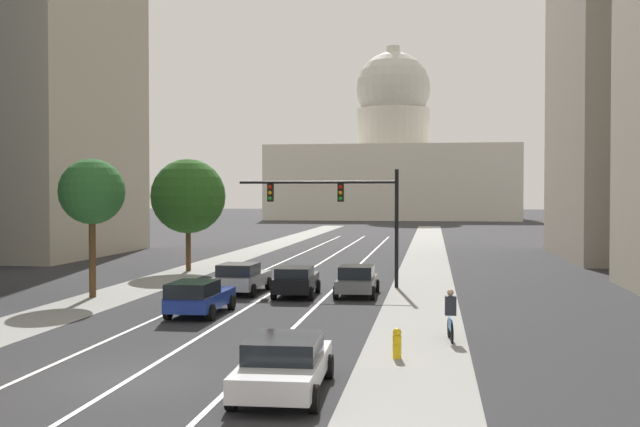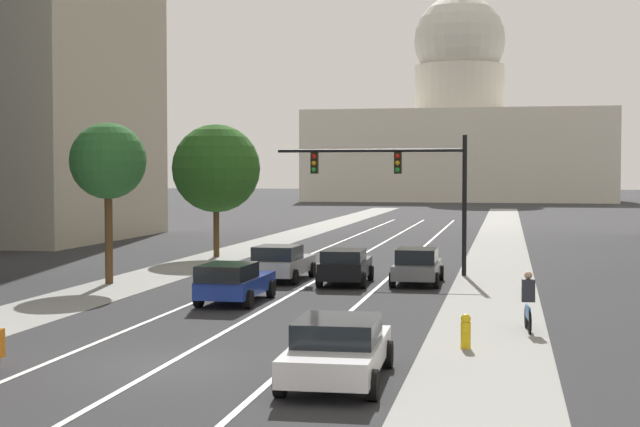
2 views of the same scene
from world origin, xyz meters
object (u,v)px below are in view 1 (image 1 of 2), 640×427
(car_silver, at_px, (242,278))
(fire_hydrant, at_px, (397,343))
(traffic_signal_mast, at_px, (344,204))
(capitol_building, at_px, (393,164))
(car_gray, at_px, (357,280))
(car_white, at_px, (284,364))
(street_tree_mid_left, at_px, (188,196))
(cyclist, at_px, (450,315))
(car_blue, at_px, (199,297))
(street_tree_near_left, at_px, (92,192))
(car_black, at_px, (296,280))

(car_silver, height_order, fire_hydrant, car_silver)
(traffic_signal_mast, distance_m, fire_hydrant, 18.32)
(capitol_building, height_order, car_gray, capitol_building)
(car_white, bearing_deg, street_tree_mid_left, 20.49)
(traffic_signal_mast, relative_size, cyclist, 4.94)
(car_blue, height_order, street_tree_near_left, street_tree_near_left)
(street_tree_mid_left, bearing_deg, car_white, -67.77)
(car_blue, distance_m, car_gray, 9.02)
(car_silver, height_order, traffic_signal_mast, traffic_signal_mast)
(car_blue, relative_size, traffic_signal_mast, 0.52)
(car_silver, relative_size, cyclist, 2.66)
(car_silver, relative_size, fire_hydrant, 5.03)
(car_black, distance_m, car_white, 17.93)
(car_silver, height_order, cyclist, cyclist)
(car_white, bearing_deg, fire_hydrant, -31.80)
(car_gray, relative_size, fire_hydrant, 4.65)
(car_gray, bearing_deg, car_blue, 140.52)
(car_black, bearing_deg, street_tree_near_left, 97.75)
(capitol_building, distance_m, car_silver, 117.30)
(traffic_signal_mast, xyz_separation_m, street_tree_mid_left, (-10.75, 6.90, 0.38))
(car_white, bearing_deg, car_silver, 15.43)
(car_black, xyz_separation_m, car_white, (2.85, -17.70, -0.05))
(car_silver, distance_m, street_tree_near_left, 8.22)
(street_tree_near_left, bearing_deg, car_black, 9.76)
(car_white, height_order, cyclist, cyclist)
(street_tree_near_left, bearing_deg, fire_hydrant, -37.99)
(car_blue, bearing_deg, traffic_signal_mast, -23.32)
(capitol_building, relative_size, street_tree_mid_left, 6.71)
(street_tree_near_left, bearing_deg, car_silver, 20.11)
(car_silver, bearing_deg, street_tree_mid_left, 32.26)
(car_silver, relative_size, car_black, 1.09)
(car_blue, distance_m, street_tree_mid_left, 18.89)
(traffic_signal_mast, distance_m, cyclist, 15.79)
(car_blue, xyz_separation_m, car_white, (5.71, -11.43, -0.04))
(car_silver, distance_m, traffic_signal_mast, 6.84)
(traffic_signal_mast, xyz_separation_m, street_tree_near_left, (-11.31, -5.89, 0.60))
(car_black, height_order, street_tree_mid_left, street_tree_mid_left)
(capitol_building, distance_m, car_blue, 124.34)
(street_tree_near_left, xyz_separation_m, street_tree_mid_left, (0.56, 12.79, -0.22))
(capitol_building, bearing_deg, car_white, -88.19)
(capitol_building, distance_m, traffic_signal_mast, 113.63)
(car_blue, height_order, street_tree_mid_left, street_tree_mid_left)
(car_black, height_order, cyclist, cyclist)
(street_tree_near_left, bearing_deg, car_white, -52.45)
(cyclist, bearing_deg, car_silver, 37.64)
(car_black, distance_m, car_gray, 2.93)
(car_white, bearing_deg, car_gray, -1.75)
(car_white, distance_m, cyclist, 8.58)
(traffic_signal_mast, relative_size, street_tree_near_left, 1.29)
(capitol_building, relative_size, street_tree_near_left, 7.28)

